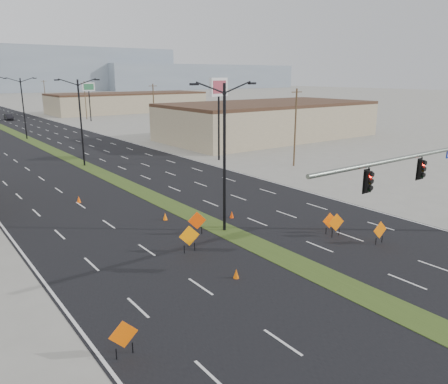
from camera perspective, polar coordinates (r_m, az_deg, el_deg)
ground at (r=22.93m, az=18.78°, el=-13.09°), size 600.00×600.00×0.00m
building_se_near at (r=76.24m, az=5.81°, el=9.15°), size 36.00×18.00×5.50m
building_se_far at (r=133.22m, az=-12.35°, el=11.28°), size 44.00×16.00×5.00m
mesa_center at (r=316.24m, az=-27.10°, el=14.11°), size 220.00×50.00×28.00m
mesa_east at (r=359.83m, az=-3.52°, el=14.80°), size 160.00×50.00×18.00m
signal_mast at (r=29.37m, az=26.00°, el=2.30°), size 16.30×0.60×8.00m
streetlight_0 at (r=29.14m, az=0.06°, el=5.01°), size 5.15×0.24×10.02m
streetlight_1 at (r=54.05m, az=-18.20°, el=8.92°), size 5.15×0.24×10.02m
streetlight_2 at (r=81.01m, az=-24.75°, el=10.11°), size 5.15×0.24×10.02m
utility_pole_0 at (r=52.06m, az=9.30°, el=8.44°), size 1.60×0.20×9.00m
utility_pole_1 at (r=80.35m, az=-9.15°, el=10.72°), size 1.60×0.20×9.00m
utility_pole_2 at (r=112.48m, az=-17.66°, el=11.40°), size 1.60×0.20×9.00m
utility_pole_3 at (r=145.94m, az=-22.34°, el=11.68°), size 1.60×0.20×9.00m
car_mid at (r=117.98m, az=-26.31°, el=8.77°), size 1.55×4.26×1.40m
construction_sign_0 at (r=17.90m, az=-12.99°, el=-17.82°), size 1.15×0.17×1.54m
construction_sign_1 at (r=26.68m, az=-4.56°, el=-5.83°), size 1.26×0.37×1.72m
construction_sign_2 at (r=29.47m, az=-3.54°, el=-3.85°), size 1.16×0.51×1.65m
construction_sign_3 at (r=30.05m, az=14.45°, el=-3.97°), size 1.21×0.28×1.63m
construction_sign_4 at (r=30.65m, az=13.64°, el=-3.74°), size 1.06×0.32×1.45m
construction_sign_5 at (r=29.64m, az=19.70°, el=-4.80°), size 1.13×0.18×1.51m
cone_0 at (r=23.63m, az=1.60°, el=-10.62°), size 0.42×0.42×0.54m
cone_1 at (r=32.88m, az=-7.69°, el=-3.18°), size 0.40×0.40×0.57m
cone_2 at (r=33.08m, az=1.02°, el=-2.96°), size 0.40×0.40×0.54m
cone_3 at (r=38.99m, az=-18.44°, el=-0.92°), size 0.44×0.44×0.58m
pole_sign_east_near at (r=54.86m, az=-0.69°, el=12.80°), size 3.26×1.37×10.16m
pole_sign_east_far at (r=107.87m, az=-17.26°, el=12.61°), size 2.88×0.56×8.79m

